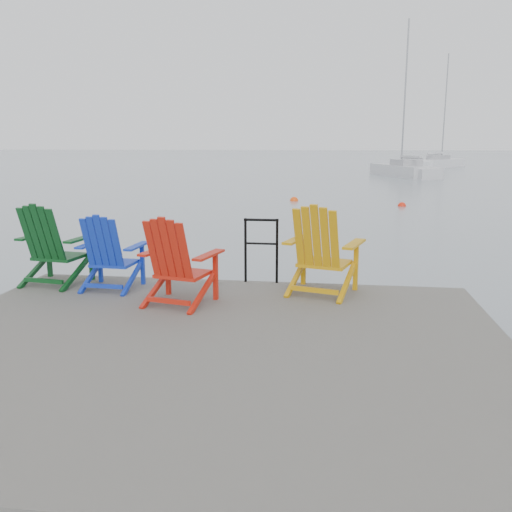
# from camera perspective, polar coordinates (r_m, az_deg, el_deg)

# --- Properties ---
(ground) EXTENTS (400.00, 400.00, 0.00)m
(ground) POSITION_cam_1_polar(r_m,az_deg,el_deg) (5.54, -5.41, -14.04)
(ground) COLOR gray
(ground) RESTS_ON ground
(dock) EXTENTS (6.00, 5.00, 1.40)m
(dock) POSITION_cam_1_polar(r_m,az_deg,el_deg) (5.40, -5.48, -10.72)
(dock) COLOR #2D2A28
(dock) RESTS_ON ground
(handrail) EXTENTS (0.48, 0.04, 0.90)m
(handrail) POSITION_cam_1_polar(r_m,az_deg,el_deg) (7.49, 0.55, 1.25)
(handrail) COLOR black
(handrail) RESTS_ON dock
(chair_green) EXTENTS (0.97, 0.91, 1.11)m
(chair_green) POSITION_cam_1_polar(r_m,az_deg,el_deg) (7.88, -20.63, 1.16)
(chair_green) COLOR #0A3B15
(chair_green) RESTS_ON dock
(chair_blue) EXTENTS (0.83, 0.78, 1.00)m
(chair_blue) POSITION_cam_1_polar(r_m,az_deg,el_deg) (7.39, -15.17, 0.41)
(chair_blue) COLOR #112FB3
(chair_blue) RESTS_ON dock
(chair_red) EXTENTS (0.97, 0.92, 1.07)m
(chair_red) POSITION_cam_1_polar(r_m,az_deg,el_deg) (6.51, -8.30, -0.50)
(chair_red) COLOR red
(chair_red) RESTS_ON dock
(chair_yellow) EXTENTS (1.08, 1.02, 1.16)m
(chair_yellow) POSITION_cam_1_polar(r_m,az_deg,el_deg) (6.93, 6.90, 0.66)
(chair_yellow) COLOR #C68A0B
(chair_yellow) RESTS_ON dock
(sailboat_near) EXTENTS (4.48, 8.66, 11.58)m
(sailboat_near) POSITION_cam_1_polar(r_m,az_deg,el_deg) (42.95, 15.25, 8.62)
(sailboat_near) COLOR silver
(sailboat_near) RESTS_ON ground
(sailboat_mid) EXTENTS (6.44, 8.18, 11.57)m
(sailboat_mid) POSITION_cam_1_polar(r_m,az_deg,el_deg) (60.09, 18.75, 9.20)
(sailboat_mid) COLOR silver
(sailboat_mid) RESTS_ON ground
(buoy_a) EXTENTS (0.36, 0.36, 0.36)m
(buoy_a) POSITION_cam_1_polar(r_m,az_deg,el_deg) (23.29, 4.03, 5.80)
(buoy_a) COLOR #F34A0E
(buoy_a) RESTS_ON ground
(buoy_b) EXTENTS (0.32, 0.32, 0.32)m
(buoy_b) POSITION_cam_1_polar(r_m,az_deg,el_deg) (22.02, 15.10, 5.09)
(buoy_b) COLOR red
(buoy_b) RESTS_ON ground
(buoy_d) EXTENTS (0.32, 0.32, 0.32)m
(buoy_d) POSITION_cam_1_polar(r_m,az_deg,el_deg) (45.18, 14.04, 8.37)
(buoy_d) COLOR #BF3C0B
(buoy_d) RESTS_ON ground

